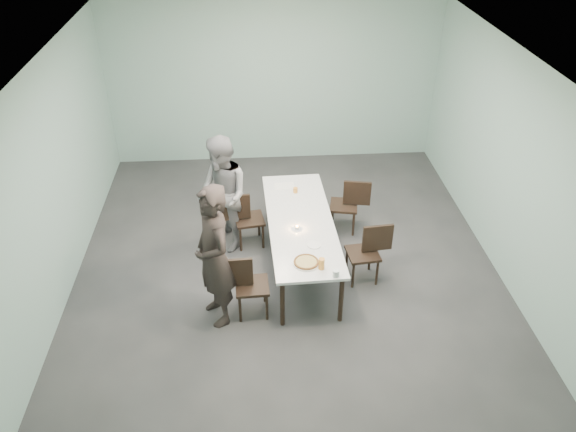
{
  "coord_description": "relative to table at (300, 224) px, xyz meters",
  "views": [
    {
      "loc": [
        -0.45,
        -6.34,
        5.1
      ],
      "look_at": [
        0.0,
        -0.14,
        1.0
      ],
      "focal_mm": 35.0,
      "sensor_mm": 36.0,
      "label": 1
    }
  ],
  "objects": [
    {
      "name": "menu",
      "position": [
        -0.16,
        0.96,
        0.06
      ],
      "size": [
        0.31,
        0.23,
        0.01
      ],
      "primitive_type": "cube",
      "rotation": [
        0.0,
        0.0,
        0.03
      ],
      "color": "silver",
      "rests_on": "table"
    },
    {
      "name": "diner_far",
      "position": [
        -1.09,
        0.55,
        0.19
      ],
      "size": [
        0.96,
        1.06,
        1.78
      ],
      "primitive_type": "imported",
      "rotation": [
        0.0,
        0.0,
        -1.17
      ],
      "color": "gray",
      "rests_on": "ground"
    },
    {
      "name": "side_plate",
      "position": [
        0.12,
        -0.59,
        0.06
      ],
      "size": [
        0.18,
        0.18,
        0.01
      ],
      "primitive_type": "cylinder",
      "color": "white",
      "rests_on": "table"
    },
    {
      "name": "room_shell",
      "position": [
        -0.19,
        -0.11,
        1.33
      ],
      "size": [
        6.02,
        7.02,
        3.01
      ],
      "color": "#92B7AF",
      "rests_on": "ground"
    },
    {
      "name": "amber_tumbler",
      "position": [
        -0.01,
        0.77,
        0.1
      ],
      "size": [
        0.07,
        0.07,
        0.08
      ],
      "primitive_type": "cylinder",
      "color": "orange",
      "rests_on": "table"
    },
    {
      "name": "ground",
      "position": [
        -0.19,
        -0.11,
        -0.69
      ],
      "size": [
        7.0,
        7.0,
        0.0
      ],
      "primitive_type": "plane",
      "color": "#333335",
      "rests_on": "ground"
    },
    {
      "name": "chair_near_left",
      "position": [
        -0.78,
        -0.96,
        -0.19
      ],
      "size": [
        0.62,
        0.44,
        0.87
      ],
      "rotation": [
        0.0,
        0.0,
        0.04
      ],
      "color": "black",
      "rests_on": "ground"
    },
    {
      "name": "tealight",
      "position": [
        -0.06,
        -0.2,
        0.08
      ],
      "size": [
        0.06,
        0.06,
        0.05
      ],
      "color": "silver",
      "rests_on": "table"
    },
    {
      "name": "diner_near",
      "position": [
        -1.14,
        -1.02,
        0.27
      ],
      "size": [
        0.7,
        0.83,
        1.92
      ],
      "primitive_type": "imported",
      "rotation": [
        0.0,
        0.0,
        -1.16
      ],
      "color": "black",
      "rests_on": "ground"
    },
    {
      "name": "water_tumbler",
      "position": [
        0.32,
        -1.23,
        0.1
      ],
      "size": [
        0.08,
        0.08,
        0.09
      ],
      "primitive_type": "cylinder",
      "color": "silver",
      "rests_on": "table"
    },
    {
      "name": "table",
      "position": [
        0.0,
        0.0,
        0.0
      ],
      "size": [
        0.98,
        2.63,
        0.75
      ],
      "rotation": [
        0.0,
        0.0,
        0.03
      ],
      "color": "white",
      "rests_on": "ground"
    },
    {
      "name": "chair_near_right",
      "position": [
        0.91,
        -0.38,
        -0.19
      ],
      "size": [
        0.63,
        0.46,
        0.87
      ],
      "rotation": [
        0.0,
        0.0,
        3.24
      ],
      "color": "black",
      "rests_on": "ground"
    },
    {
      "name": "beer_glass",
      "position": [
        0.16,
        -1.07,
        0.13
      ],
      "size": [
        0.08,
        0.08,
        0.15
      ],
      "primitive_type": "cylinder",
      "color": "orange",
      "rests_on": "table"
    },
    {
      "name": "chair_far_right",
      "position": [
        0.84,
        0.83,
        -0.19
      ],
      "size": [
        0.64,
        0.49,
        0.87
      ],
      "rotation": [
        0.0,
        0.0,
        2.95
      ],
      "color": "black",
      "rests_on": "ground"
    },
    {
      "name": "chair_far_left",
      "position": [
        -0.79,
        0.55,
        -0.19
      ],
      "size": [
        0.64,
        0.48,
        0.87
      ],
      "rotation": [
        0.0,
        0.0,
        0.15
      ],
      "color": "black",
      "rests_on": "ground"
    },
    {
      "name": "pizza",
      "position": [
        -0.02,
        -0.95,
        0.08
      ],
      "size": [
        0.34,
        0.34,
        0.04
      ],
      "color": "white",
      "rests_on": "table"
    }
  ]
}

